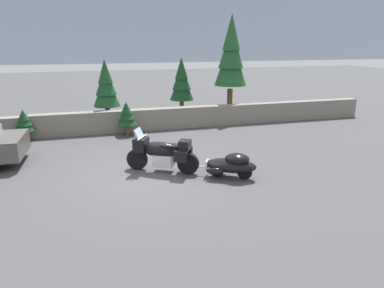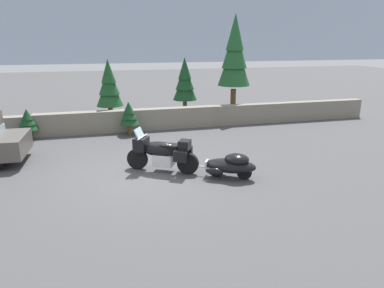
{
  "view_description": "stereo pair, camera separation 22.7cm",
  "coord_description": "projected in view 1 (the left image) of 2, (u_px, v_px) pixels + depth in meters",
  "views": [
    {
      "loc": [
        -1.51,
        -10.04,
        3.9
      ],
      "look_at": [
        1.4,
        0.03,
        0.85
      ],
      "focal_mm": 33.28,
      "sensor_mm": 36.0,
      "label": 1
    },
    {
      "loc": [
        -1.29,
        -10.1,
        3.9
      ],
      "look_at": [
        1.4,
        0.03,
        0.85
      ],
      "focal_mm": 33.28,
      "sensor_mm": 36.0,
      "label": 2
    }
  ],
  "objects": [
    {
      "name": "ground_plane",
      "position": [
        148.0,
        175.0,
        10.75
      ],
      "size": [
        80.0,
        80.0,
        0.0
      ],
      "primitive_type": "plane",
      "color": "#424244"
    },
    {
      "name": "stone_guard_wall",
      "position": [
        126.0,
        121.0,
        15.82
      ],
      "size": [
        24.0,
        0.55,
        0.95
      ],
      "color": "slate",
      "rests_on": "ground"
    },
    {
      "name": "distant_ridgeline",
      "position": [
        89.0,
        25.0,
        96.72
      ],
      "size": [
        240.0,
        80.0,
        16.0
      ],
      "primitive_type": "cube",
      "color": "#99A8BF",
      "rests_on": "ground"
    },
    {
      "name": "touring_motorcycle",
      "position": [
        162.0,
        152.0,
        10.86
      ],
      "size": [
        2.07,
        1.42,
        1.33
      ],
      "color": "black",
      "rests_on": "ground"
    },
    {
      "name": "car_shaped_trailer",
      "position": [
        231.0,
        165.0,
        10.42
      ],
      "size": [
        2.09,
        1.42,
        0.76
      ],
      "color": "black",
      "rests_on": "ground"
    },
    {
      "name": "pine_tree_tall",
      "position": [
        231.0,
        54.0,
        17.81
      ],
      "size": [
        1.63,
        1.63,
        5.21
      ],
      "color": "brown",
      "rests_on": "ground"
    },
    {
      "name": "pine_tree_secondary",
      "position": [
        106.0,
        85.0,
        15.99
      ],
      "size": [
        1.21,
        1.21,
        3.14
      ],
      "color": "brown",
      "rests_on": "ground"
    },
    {
      "name": "pine_tree_far_right",
      "position": [
        182.0,
        81.0,
        17.76
      ],
      "size": [
        1.2,
        1.2,
        3.12
      ],
      "color": "brown",
      "rests_on": "ground"
    },
    {
      "name": "pine_sapling_near",
      "position": [
        127.0,
        115.0,
        15.02
      ],
      "size": [
        0.86,
        0.86,
        1.44
      ],
      "color": "brown",
      "rests_on": "ground"
    },
    {
      "name": "pine_sapling_farther",
      "position": [
        24.0,
        121.0,
        14.27
      ],
      "size": [
        0.82,
        0.82,
        1.26
      ],
      "color": "brown",
      "rests_on": "ground"
    }
  ]
}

